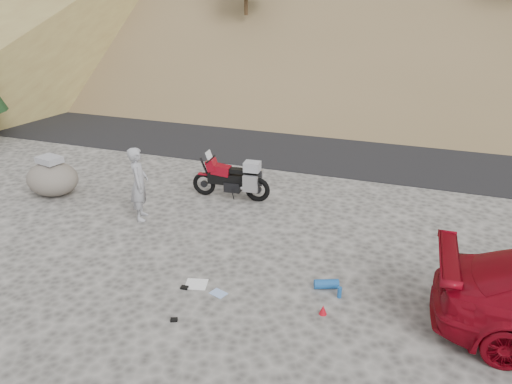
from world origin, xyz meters
The scene contains 12 objects.
ground centered at (0.00, 0.00, 0.00)m, with size 140.00×140.00×0.00m, color #484642.
road centered at (0.00, 9.00, 0.00)m, with size 120.00×7.00×0.05m, color black.
motorcycle centered at (-0.17, 2.94, 0.57)m, with size 2.26×0.74×1.34m.
man centered at (-1.92, 0.96, 0.00)m, with size 0.69×0.45×1.89m, color #949499.
boulder centered at (-5.10, 1.46, 0.50)m, with size 1.86×1.75×1.14m.
gear_white_cloth centered at (0.74, -1.35, 0.01)m, with size 0.43×0.38×0.01m, color white.
gear_blue_mat centered at (3.22, -0.59, 0.10)m, with size 0.19×0.19×0.48m, color #184F94.
gear_bottle centered at (3.52, -0.82, 0.11)m, with size 0.08×0.08×0.22m, color #184F94.
gear_funnel centered at (3.34, -1.44, 0.09)m, with size 0.15×0.15×0.19m, color #B80C19.
gear_glove_a centered at (0.58, -1.55, 0.02)m, with size 0.15×0.11×0.04m, color black.
gear_glove_b centered at (0.88, -2.53, 0.02)m, with size 0.13×0.09×0.04m, color black.
gear_blue_cloth centered at (1.29, -1.49, 0.01)m, with size 0.31×0.23×0.01m, color #90ABDE.
Camera 1 is at (4.74, -8.93, 5.57)m, focal length 35.00 mm.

